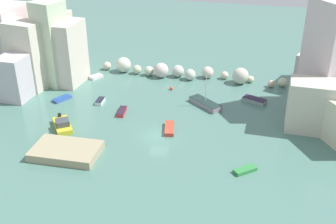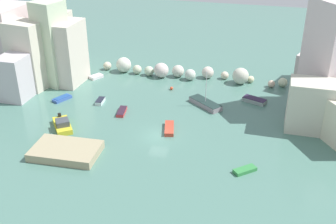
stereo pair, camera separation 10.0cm
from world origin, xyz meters
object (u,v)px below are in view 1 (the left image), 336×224
Objects in this scene: moored_boat_7 at (254,100)px; stone_dock at (66,151)px; moored_boat_2 at (62,125)px; moored_boat_8 at (122,112)px; moored_boat_1 at (205,103)px; channel_buoy at (171,88)px; moored_boat_3 at (169,128)px; moored_boat_5 at (100,101)px; moored_boat_4 at (62,98)px; moored_boat_6 at (96,77)px; moored_boat_0 at (245,170)px.

stone_dock is at bearing -113.76° from moored_boat_7.
moored_boat_2 is 8.99m from moored_boat_8.
moored_boat_8 is (-11.59, -5.40, -0.17)m from moored_boat_1.
channel_buoy is 13.47m from moored_boat_3.
moored_boat_5 is at bearing -141.70° from channel_buoy.
moored_boat_4 reaches higher than moored_boat_6.
moored_boat_2 reaches higher than channel_buoy.
moored_boat_1 is at bearing -133.87° from moored_boat_7.
moored_boat_1 reaches higher than moored_boat_0.
moored_boat_4 reaches higher than moored_boat_8.
channel_buoy is (7.99, 22.19, -0.25)m from stone_dock.
moored_boat_1 is (14.45, 17.67, -0.11)m from stone_dock.
moored_boat_1 is 9.31m from moored_boat_3.
moored_boat_6 is at bearing 35.99° from moored_boat_3.
stone_dock is at bearing -90.68° from moored_boat_1.
moored_boat_7 is at bearing -5.63° from channel_buoy.
moored_boat_2 reaches higher than moored_boat_0.
channel_buoy is at bearing 82.92° from moored_boat_0.
moored_boat_2 is 8.97m from moored_boat_5.
moored_boat_1 reaches higher than stone_dock.
moored_boat_7 is (29.45, 6.66, 0.08)m from moored_boat_4.
channel_buoy reaches higher than moored_boat_4.
moored_boat_6 is at bearing -158.76° from moored_boat_5.
moored_boat_2 is 14.75m from moored_boat_3.
moored_boat_7 is (21.65, 20.85, -0.19)m from stone_dock.
stone_dock is 2.53× the size of moored_boat_4.
moored_boat_2 reaches higher than moored_boat_7.
moored_boat_5 is at bearing -126.58° from moored_boat_8.
moored_boat_1 reaches higher than moored_boat_3.
moored_boat_1 is at bearing 124.68° from moored_boat_4.
moored_boat_8 is at bearing -117.34° from channel_buoy.
channel_buoy is 11.17m from moored_boat_8.
moored_boat_6 is at bearing 104.38° from stone_dock.
moored_boat_1 is 1.44× the size of moored_boat_7.
moored_boat_5 is (-12.49, 5.61, 0.03)m from moored_boat_3.
moored_boat_8 is (-18.79, -8.58, -0.09)m from moored_boat_7.
moored_boat_4 is (-22.25, -3.49, -0.16)m from moored_boat_1.
moored_boat_6 is at bearing 173.59° from channel_buoy.
channel_buoy is at bearing 70.20° from stone_dock.
moored_boat_3 is at bearing 60.07° from moored_boat_8.
channel_buoy is 14.18m from moored_boat_6.
moored_boat_5 is 0.60× the size of moored_boat_7.
stone_dock is 23.59m from channel_buoy.
moored_boat_2 is at bearing -126.93° from moored_boat_7.
stone_dock reaches higher than moored_boat_3.
moored_boat_5 is at bearing 52.65° from moored_boat_3.
moored_boat_0 is at bearing -26.31° from moored_boat_1.
moored_boat_8 is at bearing -133.14° from moored_boat_7.
stone_dock is 14.19m from moored_boat_3.
channel_buoy is at bearing -176.43° from moored_boat_1.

